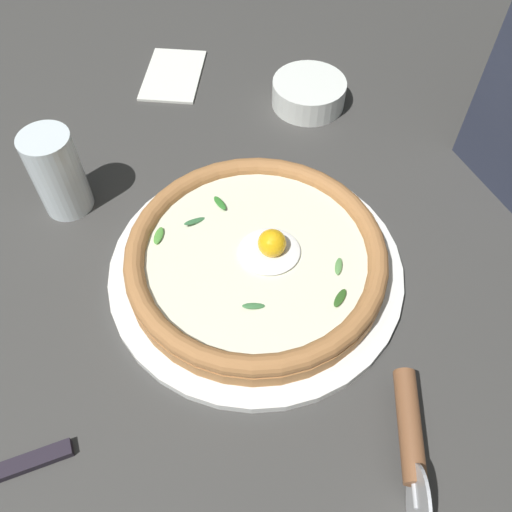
# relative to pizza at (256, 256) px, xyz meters

# --- Properties ---
(ground_plane) EXTENTS (2.40, 2.40, 0.03)m
(ground_plane) POSITION_rel_pizza_xyz_m (0.04, 0.04, -0.05)
(ground_plane) COLOR #3C3B39
(ground_plane) RESTS_ON ground
(pizza_plate) EXTENTS (0.35, 0.35, 0.01)m
(pizza_plate) POSITION_rel_pizza_xyz_m (0.00, 0.00, -0.03)
(pizza_plate) COLOR white
(pizza_plate) RESTS_ON ground
(pizza) EXTENTS (0.31, 0.31, 0.06)m
(pizza) POSITION_rel_pizza_xyz_m (0.00, 0.00, 0.00)
(pizza) COLOR #B27641
(pizza) RESTS_ON pizza_plate
(side_bowl) EXTENTS (0.11, 0.11, 0.04)m
(side_bowl) POSITION_rel_pizza_xyz_m (-0.14, -0.30, -0.01)
(side_bowl) COLOR white
(side_bowl) RESTS_ON ground
(pizza_cutter) EXTENTS (0.05, 0.16, 0.07)m
(pizza_cutter) POSITION_rel_pizza_xyz_m (-0.10, 0.24, 0.01)
(pizza_cutter) COLOR silver
(pizza_cutter) RESTS_ON ground
(drinking_glass) EXTENTS (0.06, 0.06, 0.12)m
(drinking_glass) POSITION_rel_pizza_xyz_m (0.23, -0.15, 0.02)
(drinking_glass) COLOR silver
(drinking_glass) RESTS_ON ground
(folded_napkin) EXTENTS (0.12, 0.16, 0.01)m
(folded_napkin) POSITION_rel_pizza_xyz_m (0.07, -0.41, -0.03)
(folded_napkin) COLOR white
(folded_napkin) RESTS_ON ground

